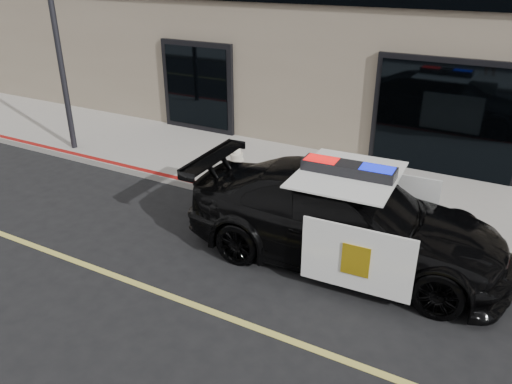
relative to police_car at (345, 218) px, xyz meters
The scene contains 4 objects.
sidewalk_n 3.46m from the police_car, 58.15° to the left, with size 60.00×3.50×0.15m, color gray.
police_car is the anchor object (origin of this frame).
fire_hydrant 3.76m from the police_car, 150.79° to the left, with size 0.37×0.51×0.82m.
street_light 8.75m from the police_car, 169.80° to the left, with size 0.15×1.36×5.36m.
Camera 1 is at (0.54, -4.98, 4.82)m, focal length 35.00 mm.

